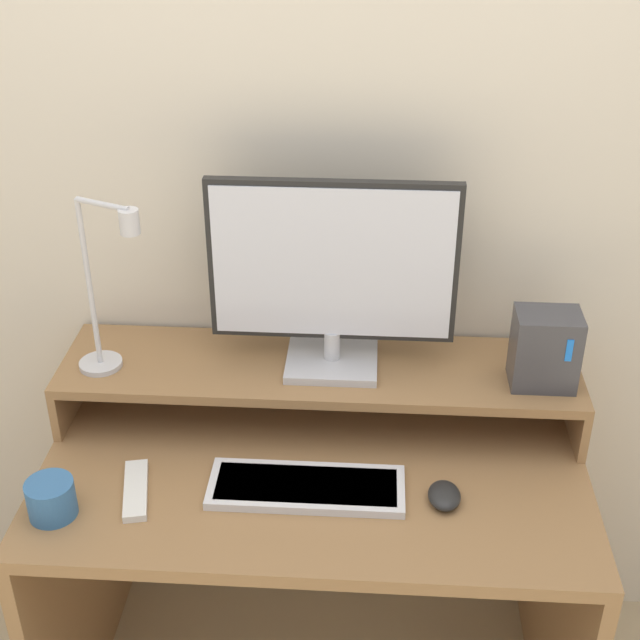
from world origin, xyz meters
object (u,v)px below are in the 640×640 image
(keyboard, at_px, (306,487))
(monitor, at_px, (333,274))
(remote_control, at_px, (136,490))
(desk_lamp, at_px, (107,295))
(mug, at_px, (51,499))
(mouse, at_px, (444,495))
(router_dock, at_px, (545,349))

(keyboard, bearing_deg, monitor, 82.33)
(remote_control, bearing_deg, monitor, 38.29)
(monitor, height_order, desk_lamp, monitor)
(remote_control, xyz_separation_m, mug, (-0.15, -0.07, 0.03))
(desk_lamp, relative_size, mouse, 4.54)
(keyboard, distance_m, remote_control, 0.34)
(remote_control, bearing_deg, router_dock, 17.12)
(mouse, relative_size, mug, 0.93)
(keyboard, bearing_deg, mug, -168.46)
(keyboard, bearing_deg, mouse, -2.86)
(desk_lamp, distance_m, mug, 0.43)
(router_dock, bearing_deg, mouse, -131.13)
(keyboard, xyz_separation_m, mouse, (0.28, -0.01, 0.01))
(keyboard, xyz_separation_m, remote_control, (-0.34, -0.03, -0.00))
(desk_lamp, bearing_deg, mug, -100.45)
(monitor, relative_size, router_dock, 3.11)
(mouse, xyz_separation_m, remote_control, (-0.62, -0.02, -0.01))
(keyboard, distance_m, mouse, 0.28)
(keyboard, height_order, mug, mug)
(desk_lamp, xyz_separation_m, router_dock, (0.92, 0.01, -0.10))
(desk_lamp, height_order, mouse, desk_lamp)
(router_dock, bearing_deg, remote_control, -162.88)
(router_dock, bearing_deg, desk_lamp, -179.17)
(mouse, height_order, remote_control, mouse)
(router_dock, distance_m, remote_control, 0.89)
(remote_control, distance_m, mug, 0.16)
(desk_lamp, distance_m, mouse, 0.80)
(keyboard, height_order, mouse, mouse)
(monitor, xyz_separation_m, remote_control, (-0.38, -0.30, -0.35))
(desk_lamp, xyz_separation_m, mouse, (0.71, -0.23, -0.31))
(monitor, distance_m, remote_control, 0.60)
(monitor, relative_size, desk_lamp, 1.31)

